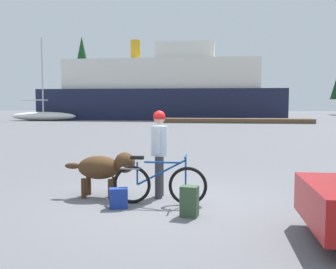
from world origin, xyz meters
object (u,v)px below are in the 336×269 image
Objects in this scene: dog at (104,167)px; sailboat_moored at (43,116)px; bicycle at (159,184)px; person_cyclist at (159,145)px; backpack at (189,201)px; ferry_boat at (164,91)px; handbag_pannier at (118,198)px.

dog is 34.40m from sailboat_moored.
sailboat_moored is at bearing 116.79° from dog.
person_cyclist is (-0.07, 0.54, 0.64)m from bicycle.
person_cyclist is 3.39× the size of backpack.
person_cyclist is at bearing -82.36° from ferry_boat.
bicycle is 3.45× the size of backpack.
backpack is 1.40× the size of handbag_pannier.
handbag_pannier is at bearing -123.26° from person_cyclist.
backpack is (0.68, -1.24, -0.77)m from person_cyclist.
bicycle reaches higher than handbag_pannier.
person_cyclist is 36.84m from ferry_boat.
backpack is at bearing -49.11° from bicycle.
handbag_pannier is 35.31m from sailboat_moored.
backpack is 38.21m from ferry_boat.
backpack is (0.61, -0.70, -0.13)m from bicycle.
dog is 36.87m from ferry_boat.
bicycle is 0.07× the size of ferry_boat.
bicycle is 0.93m from backpack.
sailboat_moored is at bearing 118.14° from bicycle.
sailboat_moored reaches higher than backpack.
ferry_boat is at bearing 26.67° from sailboat_moored.
dog is at bearing 147.54° from backpack.
bicycle is 0.84m from person_cyclist.
handbag_pannier is (-0.66, -0.36, -0.20)m from bicycle.
ferry_boat is at bearing 97.64° from bicycle.
bicycle reaches higher than dog.
dog is at bearing -84.03° from ferry_boat.
person_cyclist reaches higher than dog.
bicycle is at bearing -82.54° from person_cyclist.
bicycle is at bearing 130.89° from backpack.
backpack is at bearing -32.46° from dog.
ferry_boat is 3.11× the size of sailboat_moored.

